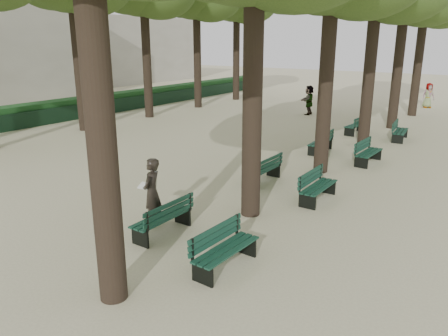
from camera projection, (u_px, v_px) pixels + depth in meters
The scene contains 15 objects.
ground at pixel (135, 239), 10.72m from camera, with size 120.00×120.00×0.00m, color beige.
bench_left_0 at pixel (162, 224), 10.93m from camera, with size 0.58×1.80×0.92m.
bench_left_1 at pixel (263, 175), 14.91m from camera, with size 0.58×1.80×0.92m.
bench_left_2 at pixel (320, 146), 18.87m from camera, with size 0.66×1.83×0.92m.
bench_left_3 at pixel (356, 129), 22.56m from camera, with size 0.72×1.84×0.92m.
bench_right_0 at pixel (226, 257), 9.30m from camera, with size 0.64×1.82×0.92m.
bench_right_1 at pixel (318, 192), 13.22m from camera, with size 0.58×1.80×0.92m.
bench_right_2 at pixel (368, 157), 17.16m from camera, with size 0.64×1.82×0.92m.
bench_right_3 at pixel (400, 135), 21.11m from camera, with size 0.76×1.85×0.92m.
man_with_map at pixel (152, 192), 11.28m from camera, with size 0.72×0.81×1.83m.
pedestrian_d at pixel (428, 95), 30.96m from camera, with size 0.85×0.35×1.74m, color #262628.
pedestrian_e at pixel (309, 100), 28.10m from camera, with size 1.74×0.37×1.87m, color #262628.
fence at pixel (92, 110), 27.43m from camera, with size 0.08×42.00×0.90m, color black.
hedge at pixel (85, 106), 27.77m from camera, with size 1.20×42.00×1.20m, color #16421B.
building_far at pixel (119, 50), 51.35m from camera, with size 12.00×16.00×7.00m, color #B7B2A3.
Camera 1 is at (7.35, -6.80, 4.74)m, focal length 35.00 mm.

